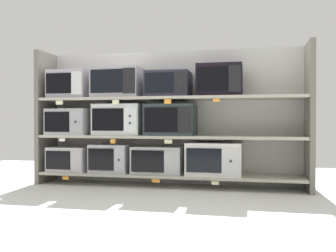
{
  "coord_description": "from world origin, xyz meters",
  "views": [
    {
      "loc": [
        0.86,
        -3.97,
        0.7
      ],
      "look_at": [
        0.0,
        0.0,
        0.65
      ],
      "focal_mm": 40.38,
      "sensor_mm": 36.0,
      "label": 1
    }
  ],
  "objects_px": {
    "microwave_4": "(72,122)",
    "microwave_7": "(71,85)",
    "microwave_8": "(118,83)",
    "microwave_9": "(169,84)",
    "microwave_2": "(158,160)",
    "microwave_0": "(71,159)",
    "microwave_3": "(214,159)",
    "microwave_5": "(119,120)",
    "microwave_6": "(171,120)",
    "microwave_10": "(220,80)",
    "microwave_1": "(111,158)"
  },
  "relations": [
    {
      "from": "microwave_6",
      "to": "microwave_8",
      "type": "distance_m",
      "value": 0.73
    },
    {
      "from": "microwave_1",
      "to": "microwave_8",
      "type": "height_order",
      "value": "microwave_8"
    },
    {
      "from": "microwave_9",
      "to": "microwave_1",
      "type": "bearing_deg",
      "value": -180.0
    },
    {
      "from": "microwave_6",
      "to": "microwave_8",
      "type": "xyz_separation_m",
      "value": [
        -0.6,
        0.0,
        0.41
      ]
    },
    {
      "from": "microwave_0",
      "to": "microwave_9",
      "type": "xyz_separation_m",
      "value": [
        1.14,
        -0.0,
        0.82
      ]
    },
    {
      "from": "microwave_3",
      "to": "microwave_9",
      "type": "xyz_separation_m",
      "value": [
        -0.49,
        -0.0,
        0.79
      ]
    },
    {
      "from": "microwave_9",
      "to": "microwave_8",
      "type": "bearing_deg",
      "value": 179.99
    },
    {
      "from": "microwave_8",
      "to": "microwave_10",
      "type": "bearing_deg",
      "value": 0.01
    },
    {
      "from": "microwave_0",
      "to": "microwave_7",
      "type": "bearing_deg",
      "value": 5.9
    },
    {
      "from": "microwave_1",
      "to": "microwave_2",
      "type": "distance_m",
      "value": 0.54
    },
    {
      "from": "microwave_4",
      "to": "microwave_7",
      "type": "relative_size",
      "value": 1.05
    },
    {
      "from": "microwave_3",
      "to": "microwave_8",
      "type": "height_order",
      "value": "microwave_8"
    },
    {
      "from": "microwave_2",
      "to": "microwave_7",
      "type": "height_order",
      "value": "microwave_7"
    },
    {
      "from": "microwave_0",
      "to": "microwave_2",
      "type": "xyz_separation_m",
      "value": [
        1.02,
        -0.0,
        0.01
      ]
    },
    {
      "from": "microwave_3",
      "to": "microwave_4",
      "type": "distance_m",
      "value": 1.66
    },
    {
      "from": "microwave_2",
      "to": "microwave_7",
      "type": "bearing_deg",
      "value": 179.98
    },
    {
      "from": "microwave_2",
      "to": "microwave_4",
      "type": "bearing_deg",
      "value": 179.99
    },
    {
      "from": "microwave_3",
      "to": "microwave_10",
      "type": "bearing_deg",
      "value": -0.03
    },
    {
      "from": "microwave_6",
      "to": "microwave_5",
      "type": "bearing_deg",
      "value": 179.98
    },
    {
      "from": "microwave_5",
      "to": "microwave_7",
      "type": "relative_size",
      "value": 1.19
    },
    {
      "from": "microwave_4",
      "to": "microwave_1",
      "type": "bearing_deg",
      "value": -0.01
    },
    {
      "from": "microwave_1",
      "to": "microwave_9",
      "type": "distance_m",
      "value": 1.04
    },
    {
      "from": "microwave_7",
      "to": "microwave_8",
      "type": "height_order",
      "value": "microwave_8"
    },
    {
      "from": "microwave_6",
      "to": "microwave_8",
      "type": "bearing_deg",
      "value": 180.0
    },
    {
      "from": "microwave_2",
      "to": "microwave_7",
      "type": "relative_size",
      "value": 1.21
    },
    {
      "from": "microwave_10",
      "to": "microwave_1",
      "type": "bearing_deg",
      "value": -179.99
    },
    {
      "from": "microwave_1",
      "to": "microwave_3",
      "type": "xyz_separation_m",
      "value": [
        1.14,
        0.0,
        0.02
      ]
    },
    {
      "from": "microwave_4",
      "to": "microwave_10",
      "type": "relative_size",
      "value": 1.0
    },
    {
      "from": "microwave_0",
      "to": "microwave_7",
      "type": "distance_m",
      "value": 0.84
    },
    {
      "from": "microwave_7",
      "to": "microwave_9",
      "type": "relative_size",
      "value": 0.97
    },
    {
      "from": "microwave_4",
      "to": "microwave_5",
      "type": "xyz_separation_m",
      "value": [
        0.56,
        0.0,
        0.02
      ]
    },
    {
      "from": "microwave_4",
      "to": "microwave_6",
      "type": "height_order",
      "value": "microwave_6"
    },
    {
      "from": "microwave_1",
      "to": "microwave_6",
      "type": "height_order",
      "value": "microwave_6"
    },
    {
      "from": "microwave_1",
      "to": "microwave_4",
      "type": "bearing_deg",
      "value": 179.99
    },
    {
      "from": "microwave_1",
      "to": "microwave_3",
      "type": "bearing_deg",
      "value": 0.01
    },
    {
      "from": "microwave_8",
      "to": "microwave_6",
      "type": "bearing_deg",
      "value": -0.0
    },
    {
      "from": "microwave_2",
      "to": "microwave_8",
      "type": "bearing_deg",
      "value": 179.99
    },
    {
      "from": "microwave_3",
      "to": "microwave_10",
      "type": "distance_m",
      "value": 0.82
    },
    {
      "from": "microwave_10",
      "to": "microwave_3",
      "type": "bearing_deg",
      "value": 179.97
    },
    {
      "from": "microwave_3",
      "to": "microwave_5",
      "type": "relative_size",
      "value": 1.07
    },
    {
      "from": "microwave_2",
      "to": "microwave_3",
      "type": "distance_m",
      "value": 0.61
    },
    {
      "from": "microwave_1",
      "to": "microwave_6",
      "type": "bearing_deg",
      "value": 0.0
    },
    {
      "from": "microwave_2",
      "to": "microwave_10",
      "type": "height_order",
      "value": "microwave_10"
    },
    {
      "from": "microwave_8",
      "to": "microwave_9",
      "type": "distance_m",
      "value": 0.57
    },
    {
      "from": "microwave_0",
      "to": "microwave_3",
      "type": "xyz_separation_m",
      "value": [
        1.63,
        0.0,
        0.03
      ]
    },
    {
      "from": "microwave_1",
      "to": "microwave_4",
      "type": "height_order",
      "value": "microwave_4"
    },
    {
      "from": "microwave_2",
      "to": "microwave_9",
      "type": "bearing_deg",
      "value": 0.02
    },
    {
      "from": "microwave_0",
      "to": "microwave_9",
      "type": "distance_m",
      "value": 1.41
    },
    {
      "from": "microwave_2",
      "to": "microwave_7",
      "type": "xyz_separation_m",
      "value": [
        -1.02,
        0.0,
        0.83
      ]
    },
    {
      "from": "microwave_2",
      "to": "microwave_6",
      "type": "distance_m",
      "value": 0.46
    }
  ]
}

